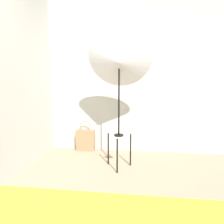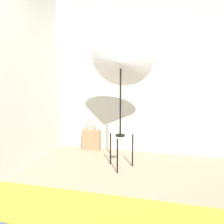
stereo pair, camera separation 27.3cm
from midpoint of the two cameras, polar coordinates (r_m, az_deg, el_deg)
wall_back at (r=3.66m, az=1.69°, el=9.81°), size 8.00×0.05×2.60m
wall_side_left at (r=2.85m, az=-29.64°, el=9.15°), size 0.05×8.00×2.60m
photo_umbrella at (r=2.91m, az=-0.89°, el=13.46°), size 0.87×0.57×1.92m
tote_bag at (r=3.82m, az=-9.02°, el=-7.24°), size 0.31×0.11×0.52m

